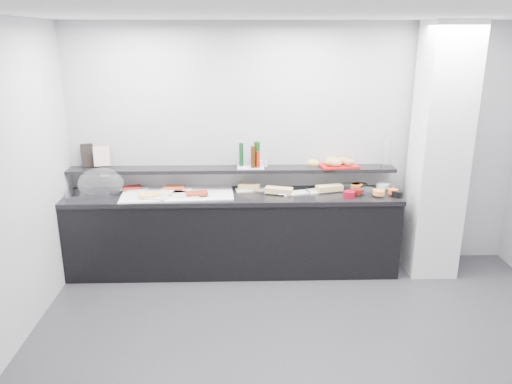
{
  "coord_description": "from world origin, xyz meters",
  "views": [
    {
      "loc": [
        -0.59,
        -3.46,
        2.54
      ],
      "look_at": [
        -0.45,
        1.45,
        1.0
      ],
      "focal_mm": 35.0,
      "sensor_mm": 36.0,
      "label": 1
    }
  ],
  "objects_px": {
    "sandwich_plate_mid": "(296,193)",
    "condiment_tray": "(251,167)",
    "cloche_base": "(89,194)",
    "framed_print": "(90,155)",
    "carafe": "(386,153)",
    "bread_tray": "(338,166)"
  },
  "relations": [
    {
      "from": "bread_tray",
      "to": "sandwich_plate_mid",
      "type": "bearing_deg",
      "value": -167.31
    },
    {
      "from": "sandwich_plate_mid",
      "to": "cloche_base",
      "type": "bearing_deg",
      "value": 162.18
    },
    {
      "from": "sandwich_plate_mid",
      "to": "framed_print",
      "type": "xyz_separation_m",
      "value": [
        -2.26,
        0.27,
        0.37
      ]
    },
    {
      "from": "cloche_base",
      "to": "bread_tray",
      "type": "distance_m",
      "value": 2.74
    },
    {
      "from": "sandwich_plate_mid",
      "to": "framed_print",
      "type": "height_order",
      "value": "framed_print"
    },
    {
      "from": "cloche_base",
      "to": "condiment_tray",
      "type": "distance_m",
      "value": 1.77
    },
    {
      "from": "cloche_base",
      "to": "bread_tray",
      "type": "xyz_separation_m",
      "value": [
        2.72,
        0.21,
        0.24
      ]
    },
    {
      "from": "sandwich_plate_mid",
      "to": "framed_print",
      "type": "bearing_deg",
      "value": 155.1
    },
    {
      "from": "framed_print",
      "to": "carafe",
      "type": "relative_size",
      "value": 0.87
    },
    {
      "from": "condiment_tray",
      "to": "bread_tray",
      "type": "distance_m",
      "value": 0.98
    },
    {
      "from": "cloche_base",
      "to": "framed_print",
      "type": "distance_m",
      "value": 0.46
    },
    {
      "from": "condiment_tray",
      "to": "carafe",
      "type": "bearing_deg",
      "value": 0.9
    },
    {
      "from": "condiment_tray",
      "to": "carafe",
      "type": "distance_m",
      "value": 1.51
    },
    {
      "from": "carafe",
      "to": "bread_tray",
      "type": "bearing_deg",
      "value": 178.37
    },
    {
      "from": "framed_print",
      "to": "bread_tray",
      "type": "relative_size",
      "value": 0.63
    },
    {
      "from": "sandwich_plate_mid",
      "to": "condiment_tray",
      "type": "height_order",
      "value": "condiment_tray"
    },
    {
      "from": "cloche_base",
      "to": "carafe",
      "type": "distance_m",
      "value": 3.28
    },
    {
      "from": "cloche_base",
      "to": "carafe",
      "type": "xyz_separation_m",
      "value": [
        3.25,
        0.2,
        0.38
      ]
    },
    {
      "from": "condiment_tray",
      "to": "framed_print",
      "type": "bearing_deg",
      "value": 176.8
    },
    {
      "from": "sandwich_plate_mid",
      "to": "bread_tray",
      "type": "bearing_deg",
      "value": 4.37
    },
    {
      "from": "framed_print",
      "to": "bread_tray",
      "type": "bearing_deg",
      "value": -23.45
    },
    {
      "from": "cloche_base",
      "to": "carafe",
      "type": "relative_size",
      "value": 1.49
    }
  ]
}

